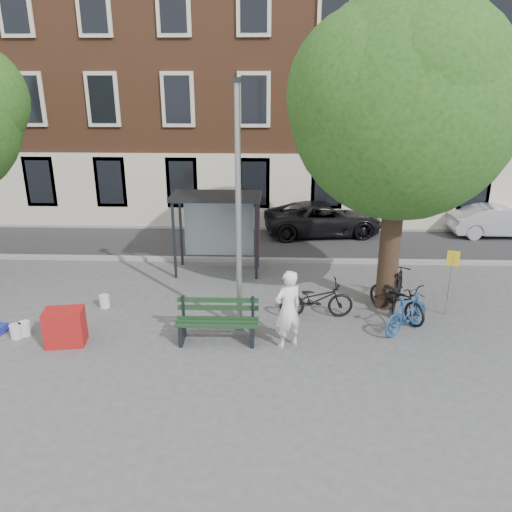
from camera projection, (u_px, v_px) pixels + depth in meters
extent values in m
plane|color=#4C4C4F|center=(240.00, 328.00, 12.86)|extent=(90.00, 90.00, 0.00)
cube|color=#28282B|center=(252.00, 244.00, 19.45)|extent=(40.00, 4.00, 0.01)
cube|color=gray|center=(249.00, 260.00, 17.55)|extent=(40.00, 0.25, 0.12)
cube|color=gray|center=(254.00, 228.00, 21.31)|extent=(40.00, 0.25, 0.12)
cube|color=brown|center=(258.00, 57.00, 22.75)|extent=(30.00, 8.00, 14.00)
cylinder|color=#9EA0A3|center=(239.00, 216.00, 11.85)|extent=(0.14, 0.14, 6.00)
cylinder|color=#9EA0A3|center=(240.00, 324.00, 12.82)|extent=(0.28, 0.28, 0.24)
cube|color=#1E2328|center=(237.00, 80.00, 10.83)|extent=(0.18, 0.35, 0.12)
cylinder|color=black|center=(390.00, 249.00, 13.56)|extent=(0.56, 0.56, 3.40)
sphere|color=#1D4815|center=(403.00, 108.00, 12.32)|extent=(5.60, 5.60, 5.60)
sphere|color=#1D4815|center=(437.00, 86.00, 12.50)|extent=(3.92, 3.92, 3.92)
sphere|color=#1D4815|center=(374.00, 95.00, 11.96)|extent=(4.20, 4.20, 4.20)
sphere|color=#1D4815|center=(424.00, 82.00, 11.26)|extent=(3.64, 3.64, 3.64)
cube|color=#1E2328|center=(174.00, 241.00, 15.72)|extent=(0.08, 0.08, 2.50)
cube|color=#1E2328|center=(256.00, 242.00, 15.63)|extent=(0.08, 0.08, 2.50)
cube|color=#1E2328|center=(181.00, 230.00, 16.85)|extent=(0.08, 0.08, 2.50)
cube|color=#1E2328|center=(258.00, 231.00, 16.76)|extent=(0.08, 0.08, 2.50)
cube|color=#1E2328|center=(216.00, 196.00, 15.80)|extent=(2.85, 1.45, 0.12)
cube|color=#8C999E|center=(219.00, 227.00, 16.76)|extent=(2.34, 0.04, 2.00)
cube|color=#1E2328|center=(257.00, 232.00, 16.15)|extent=(0.12, 1.14, 2.12)
cube|color=#D84C19|center=(259.00, 232.00, 16.15)|extent=(0.02, 0.90, 1.62)
imported|color=white|center=(288.00, 309.00, 11.70)|extent=(0.84, 0.76, 1.94)
cube|color=#1E2328|center=(182.00, 332.00, 12.14)|extent=(0.10, 0.63, 0.51)
cube|color=#1E2328|center=(252.00, 333.00, 12.09)|extent=(0.10, 0.63, 0.51)
cube|color=#19381E|center=(216.00, 326.00, 11.83)|extent=(2.00, 0.16, 0.05)
cube|color=#19381E|center=(217.00, 322.00, 12.02)|extent=(2.00, 0.16, 0.05)
cube|color=#19381E|center=(218.00, 318.00, 12.21)|extent=(2.00, 0.16, 0.05)
cube|color=#19381E|center=(218.00, 308.00, 12.25)|extent=(2.00, 0.08, 0.11)
cube|color=#19381E|center=(218.00, 300.00, 12.18)|extent=(2.00, 0.08, 0.11)
imported|color=black|center=(316.00, 299.00, 13.31)|extent=(2.02, 0.84, 1.04)
imported|color=navy|center=(407.00, 313.00, 12.54)|extent=(1.59, 1.46, 1.01)
imported|color=black|center=(397.00, 298.00, 13.34)|extent=(1.65, 2.07, 1.05)
imported|color=black|center=(398.00, 288.00, 13.97)|extent=(1.12, 1.87, 1.09)
imported|color=black|center=(323.00, 218.00, 20.44)|extent=(5.08, 2.87, 1.34)
imported|color=#ACADB4|center=(499.00, 221.00, 20.20)|extent=(3.96, 1.48, 1.29)
cube|color=#A21615|center=(65.00, 327.00, 11.96)|extent=(0.98, 0.74, 0.90)
cylinder|color=silver|center=(25.00, 328.00, 12.47)|extent=(0.36, 0.36, 0.36)
cylinder|color=silver|center=(16.00, 331.00, 12.32)|extent=(0.32, 0.32, 0.36)
cylinder|color=silver|center=(104.00, 301.00, 13.99)|extent=(0.37, 0.37, 0.36)
cylinder|color=#9EA0A3|center=(450.00, 285.00, 13.29)|extent=(0.04, 0.04, 1.78)
cube|color=gold|center=(453.00, 259.00, 13.04)|extent=(0.31, 0.13, 0.42)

